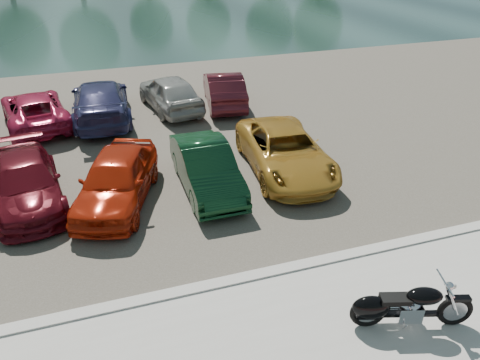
{
  "coord_description": "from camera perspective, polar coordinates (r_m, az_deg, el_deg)",
  "views": [
    {
      "loc": [
        -3.94,
        -5.39,
        6.84
      ],
      "look_at": [
        -0.68,
        4.47,
        1.1
      ],
      "focal_mm": 35.0,
      "sensor_mm": 36.0,
      "label": 1
    }
  ],
  "objects": [
    {
      "name": "car_11",
      "position": [
        19.07,
        -16.62,
        9.25
      ],
      "size": [
        2.33,
        5.29,
        1.51
      ],
      "primitive_type": "imported",
      "rotation": [
        0.0,
        0.0,
        3.1
      ],
      "color": "navy",
      "rests_on": "parking_lot"
    },
    {
      "name": "car_13",
      "position": [
        19.91,
        -1.98,
        11.05
      ],
      "size": [
        2.13,
        4.36,
        1.38
      ],
      "primitive_type": "imported",
      "rotation": [
        0.0,
        0.0,
        2.97
      ],
      "color": "#4A131B",
      "rests_on": "parking_lot"
    },
    {
      "name": "ground",
      "position": [
        9.56,
        13.02,
        -17.74
      ],
      "size": [
        200.0,
        200.0,
        0.0
      ],
      "primitive_type": "plane",
      "color": "#595447",
      "rests_on": "ground"
    },
    {
      "name": "motorcycle",
      "position": [
        9.5,
        19.0,
        -14.39
      ],
      "size": [
        2.27,
        1.0,
        1.05
      ],
      "rotation": [
        0.0,
        0.0,
        -0.29
      ],
      "color": "black",
      "rests_on": "promenade"
    },
    {
      "name": "parking_lot",
      "position": [
        18.18,
        -4.45,
        6.82
      ],
      "size": [
        60.0,
        18.0,
        0.04
      ],
      "primitive_type": "cube",
      "color": "#474339",
      "rests_on": "ground"
    },
    {
      "name": "car_4",
      "position": [
        13.06,
        -14.81,
        0.11
      ],
      "size": [
        3.01,
        4.5,
        1.42
      ],
      "primitive_type": "imported",
      "rotation": [
        0.0,
        0.0,
        -0.35
      ],
      "color": "#B0230B",
      "rests_on": "parking_lot"
    },
    {
      "name": "river",
      "position": [
        46.07,
        -14.0,
        19.62
      ],
      "size": [
        120.0,
        40.0,
        0.0
      ],
      "primitive_type": "cube",
      "color": "#1B312D",
      "rests_on": "ground"
    },
    {
      "name": "car_10",
      "position": [
        19.32,
        -23.76,
        7.87
      ],
      "size": [
        2.88,
        4.88,
        1.27
      ],
      "primitive_type": "imported",
      "rotation": [
        0.0,
        0.0,
        3.32
      ],
      "color": "#AE1D43",
      "rests_on": "parking_lot"
    },
    {
      "name": "car_3",
      "position": [
        13.89,
        -24.63,
        -0.3
      ],
      "size": [
        2.36,
        4.52,
        1.25
      ],
      "primitive_type": "imported",
      "rotation": [
        0.0,
        0.0,
        0.15
      ],
      "color": "#540C15",
      "rests_on": "parking_lot"
    },
    {
      "name": "car_6",
      "position": [
        14.37,
        5.54,
        3.52
      ],
      "size": [
        2.6,
        4.96,
        1.33
      ],
      "primitive_type": "imported",
      "rotation": [
        0.0,
        0.0,
        -0.08
      ],
      "color": "#B8842A",
      "rests_on": "parking_lot"
    },
    {
      "name": "car_12",
      "position": [
        19.57,
        -8.54,
        10.52
      ],
      "size": [
        2.31,
        4.42,
        1.43
      ],
      "primitive_type": "imported",
      "rotation": [
        0.0,
        0.0,
        3.29
      ],
      "color": "#9E9D99",
      "rests_on": "parking_lot"
    },
    {
      "name": "car_5",
      "position": [
        13.36,
        -4.12,
        1.53
      ],
      "size": [
        1.42,
        4.04,
        1.33
      ],
      "primitive_type": "imported",
      "rotation": [
        0.0,
        0.0,
        -0.0
      ],
      "color": "black",
      "rests_on": "parking_lot"
    },
    {
      "name": "kerb",
      "position": [
        10.77,
        7.73,
        -10.34
      ],
      "size": [
        60.0,
        0.3,
        0.14
      ],
      "primitive_type": "cube",
      "color": "#AAA7A0",
      "rests_on": "ground"
    }
  ]
}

